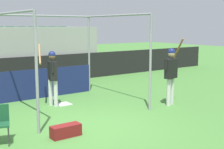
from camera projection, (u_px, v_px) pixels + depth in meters
The scene contains 9 objects.
ground_plane at pixel (94, 126), 7.90m from camera, with size 60.00×60.00×0.00m, color #477F38.
outfield_wall at pixel (10, 72), 12.95m from camera, with size 24.00×0.12×1.22m.
bleacher_section at pixel (0, 55), 13.87m from camera, with size 8.70×2.40×2.50m.
batting_cage at pixel (55, 65), 10.43m from camera, with size 3.63×3.52×2.90m.
home_plate at pixel (63, 104), 10.14m from camera, with size 0.44×0.44×0.02m.
player_batter at pixel (52, 73), 9.78m from camera, with size 0.60×0.96×1.95m.
player_waiting at pixel (171, 71), 9.87m from camera, with size 0.74×0.57×2.14m.
folding_chair at pixel (0, 120), 6.70m from camera, with size 0.51×0.51×0.84m.
equipment_bag at pixel (66, 131), 7.15m from camera, with size 0.70×0.28×0.28m.
Camera 1 is at (-4.10, -6.41, 2.52)m, focal length 50.00 mm.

